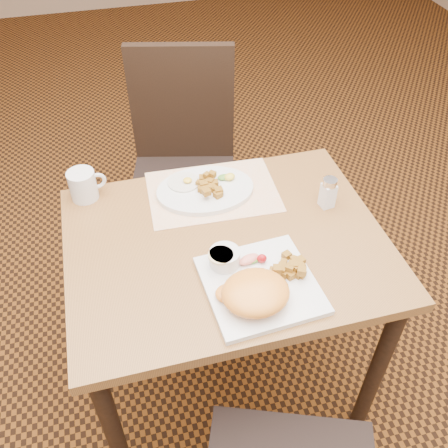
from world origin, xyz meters
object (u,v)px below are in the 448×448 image
at_px(plate_oval, 205,190).
at_px(table, 226,266).
at_px(salt_shaker, 328,192).
at_px(coffee_mug, 84,185).
at_px(plate_square, 260,285).
at_px(chair_far, 183,157).

bearing_deg(plate_oval, table, -87.53).
xyz_separation_m(salt_shaker, coffee_mug, (-0.70, 0.23, -0.00)).
height_order(table, plate_oval, plate_oval).
height_order(table, plate_square, plate_square).
height_order(salt_shaker, coffee_mug, salt_shaker).
height_order(table, chair_far, chair_far).
bearing_deg(plate_oval, salt_shaker, -24.10).
distance_m(table, plate_oval, 0.25).
bearing_deg(chair_far, coffee_mug, 61.81).
distance_m(chair_far, plate_square, 0.93).
bearing_deg(salt_shaker, plate_oval, 155.90).
bearing_deg(coffee_mug, chair_far, 47.88).
distance_m(chair_far, salt_shaker, 0.77).
distance_m(plate_square, coffee_mug, 0.64).
xyz_separation_m(table, plate_oval, (-0.01, 0.22, 0.12)).
distance_m(table, salt_shaker, 0.38).
xyz_separation_m(chair_far, coffee_mug, (-0.38, -0.42, 0.26)).
bearing_deg(table, plate_square, -77.90).
distance_m(chair_far, coffee_mug, 0.62).
xyz_separation_m(chair_far, plate_square, (0.03, -0.90, 0.22)).
relative_size(plate_square, coffee_mug, 2.44).
bearing_deg(plate_square, salt_shaker, 41.01).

